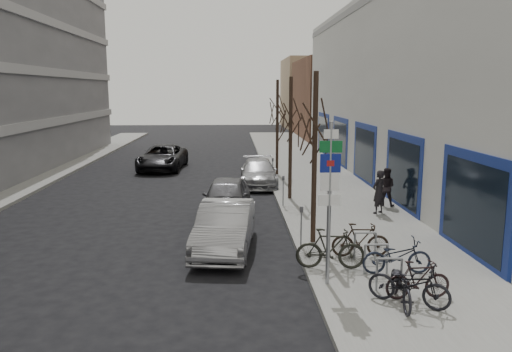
{
  "coord_description": "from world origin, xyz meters",
  "views": [
    {
      "loc": [
        0.06,
        -11.75,
        4.93
      ],
      "look_at": [
        0.86,
        5.2,
        2.0
      ],
      "focal_mm": 35.0,
      "sensor_mm": 36.0,
      "label": 1
    }
  ],
  "objects": [
    {
      "name": "bike_near_right",
      "position": [
        4.31,
        -1.02,
        0.62
      ],
      "size": [
        1.59,
        0.56,
        0.95
      ],
      "primitive_type": "imported",
      "rotation": [
        0.0,
        0.0,
        1.63
      ],
      "color": "black",
      "rests_on": "sidewalk_east"
    },
    {
      "name": "meter_front",
      "position": [
        2.15,
        3.0,
        0.92
      ],
      "size": [
        0.1,
        0.08,
        1.27
      ],
      "color": "gray",
      "rests_on": "sidewalk_east"
    },
    {
      "name": "tree_near",
      "position": [
        2.6,
        3.5,
        4.1
      ],
      "size": [
        1.8,
        1.8,
        5.5
      ],
      "color": "black",
      "rests_on": "ground"
    },
    {
      "name": "bike_rack",
      "position": [
        3.8,
        0.6,
        0.66
      ],
      "size": [
        0.66,
        2.26,
        0.83
      ],
      "color": "gray",
      "rests_on": "sidewalk_east"
    },
    {
      "name": "bike_mid_inner",
      "position": [
        2.67,
        1.05,
        0.72
      ],
      "size": [
        1.94,
        0.77,
        1.14
      ],
      "primitive_type": "imported",
      "rotation": [
        0.0,
        0.0,
        1.46
      ],
      "color": "black",
      "rests_on": "sidewalk_east"
    },
    {
      "name": "pedestrian_near",
      "position": [
        5.74,
        7.05,
        1.01
      ],
      "size": [
        0.75,
        0.7,
        1.72
      ],
      "primitive_type": "imported",
      "rotation": [
        0.0,
        0.0,
        3.77
      ],
      "color": "black",
      "rests_on": "sidewalk_east"
    },
    {
      "name": "bike_far_inner",
      "position": [
        3.73,
        1.98,
        0.66
      ],
      "size": [
        1.71,
        0.57,
        1.02
      ],
      "primitive_type": "imported",
      "rotation": [
        0.0,
        0.0,
        1.53
      ],
      "color": "black",
      "rests_on": "sidewalk_east"
    },
    {
      "name": "brick_building_far",
      "position": [
        13.0,
        40.0,
        4.0
      ],
      "size": [
        12.0,
        14.0,
        8.0
      ],
      "primitive_type": "cube",
      "color": "brown",
      "rests_on": "ground"
    },
    {
      "name": "lane_car",
      "position": [
        -4.34,
        19.5,
        0.76
      ],
      "size": [
        2.86,
        5.64,
        1.53
      ],
      "primitive_type": "imported",
      "rotation": [
        0.0,
        0.0,
        -0.06
      ],
      "color": "black",
      "rests_on": "ground"
    },
    {
      "name": "bike_mid_curb",
      "position": [
        4.35,
        0.6,
        0.71
      ],
      "size": [
        1.83,
        0.56,
        1.11
      ],
      "primitive_type": "imported",
      "rotation": [
        0.0,
        0.0,
        1.56
      ],
      "color": "black",
      "rests_on": "sidewalk_east"
    },
    {
      "name": "sidewalk_east",
      "position": [
        4.5,
        10.0,
        0.07
      ],
      "size": [
        5.0,
        70.0,
        0.15
      ],
      "primitive_type": "cube",
      "color": "slate",
      "rests_on": "ground"
    },
    {
      "name": "bike_near_left",
      "position": [
        3.83,
        -1.28,
        0.69
      ],
      "size": [
        0.69,
        1.82,
        1.09
      ],
      "primitive_type": "imported",
      "rotation": [
        0.0,
        0.0,
        -0.09
      ],
      "color": "black",
      "rests_on": "sidewalk_east"
    },
    {
      "name": "ground",
      "position": [
        0.0,
        0.0,
        0.0
      ],
      "size": [
        120.0,
        120.0,
        0.0
      ],
      "primitive_type": "plane",
      "color": "black",
      "rests_on": "ground"
    },
    {
      "name": "tree_mid",
      "position": [
        2.6,
        10.0,
        4.1
      ],
      "size": [
        1.8,
        1.8,
        5.5
      ],
      "color": "black",
      "rests_on": "ground"
    },
    {
      "name": "parked_car_front",
      "position": [
        -0.2,
        3.18,
        0.75
      ],
      "size": [
        2.07,
        4.67,
        1.49
      ],
      "primitive_type": "imported",
      "rotation": [
        0.0,
        0.0,
        -0.11
      ],
      "color": "#9A9A9F",
      "rests_on": "ground"
    },
    {
      "name": "highway_sign_pole",
      "position": [
        2.4,
        -0.01,
        2.46
      ],
      "size": [
        0.55,
        0.1,
        4.2
      ],
      "color": "gray",
      "rests_on": "ground"
    },
    {
      "name": "bike_far_curb",
      "position": [
        3.99,
        -1.32,
        0.72
      ],
      "size": [
        1.86,
        1.48,
        1.13
      ],
      "primitive_type": "imported",
      "rotation": [
        0.0,
        0.0,
        1.0
      ],
      "color": "black",
      "rests_on": "sidewalk_east"
    },
    {
      "name": "tan_building_far",
      "position": [
        13.5,
        55.0,
        4.5
      ],
      "size": [
        13.0,
        12.0,
        9.0
      ],
      "primitive_type": "cube",
      "color": "#937A5B",
      "rests_on": "ground"
    },
    {
      "name": "parked_car_mid",
      "position": [
        -0.2,
        7.59,
        0.75
      ],
      "size": [
        2.14,
        4.53,
        1.5
      ],
      "primitive_type": "imported",
      "rotation": [
        0.0,
        0.0,
        -0.09
      ],
      "color": "#4E4E53",
      "rests_on": "ground"
    },
    {
      "name": "meter_back",
      "position": [
        2.15,
        14.0,
        0.92
      ],
      "size": [
        0.1,
        0.08,
        1.27
      ],
      "color": "gray",
      "rests_on": "sidewalk_east"
    },
    {
      "name": "tree_far",
      "position": [
        2.6,
        16.5,
        4.1
      ],
      "size": [
        1.8,
        1.8,
        5.5
      ],
      "color": "black",
      "rests_on": "ground"
    },
    {
      "name": "meter_mid",
      "position": [
        2.15,
        8.5,
        0.92
      ],
      "size": [
        0.1,
        0.08,
        1.27
      ],
      "color": "gray",
      "rests_on": "sidewalk_east"
    },
    {
      "name": "parked_car_back",
      "position": [
        1.4,
        13.87,
        0.67
      ],
      "size": [
        1.98,
        4.67,
        1.34
      ],
      "primitive_type": "imported",
      "rotation": [
        0.0,
        0.0,
        -0.02
      ],
      "color": "#999A9E",
      "rests_on": "ground"
    },
    {
      "name": "pedestrian_far",
      "position": [
        6.42,
        8.35,
        0.96
      ],
      "size": [
        0.71,
        0.61,
        1.62
      ],
      "primitive_type": "imported",
      "rotation": [
        0.0,
        0.0,
        2.74
      ],
      "color": "black",
      "rests_on": "sidewalk_east"
    }
  ]
}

